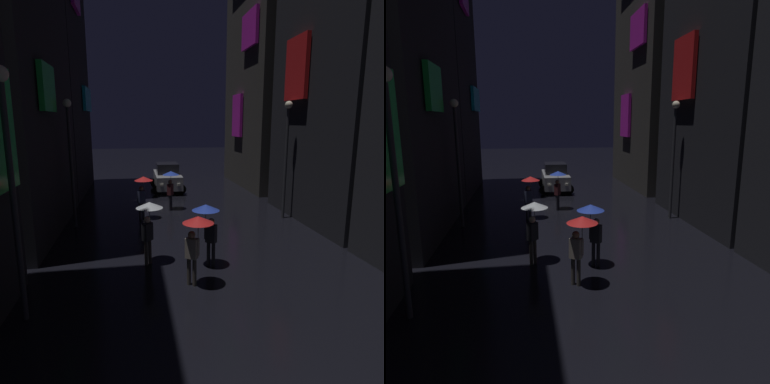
# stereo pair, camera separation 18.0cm
# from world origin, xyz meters

# --- Properties ---
(building_left_far) EXTENTS (4.25, 7.95, 22.36)m
(building_left_far) POSITION_xyz_m (-7.49, 21.97, 11.19)
(building_left_far) COLOR black
(building_left_far) RESTS_ON ground
(building_right_far) EXTENTS (4.25, 8.58, 23.73)m
(building_right_far) POSITION_xyz_m (7.49, 22.29, 11.87)
(building_right_far) COLOR #33302D
(building_right_far) RESTS_ON ground
(pedestrian_foreground_right_blue) EXTENTS (0.90, 0.90, 2.12)m
(pedestrian_foreground_right_blue) POSITION_xyz_m (0.03, 8.28, 1.67)
(pedestrian_foreground_right_blue) COLOR black
(pedestrian_foreground_right_blue) RESTS_ON ground
(pedestrian_midstreet_left_red) EXTENTS (0.90, 0.90, 2.12)m
(pedestrian_midstreet_left_red) POSITION_xyz_m (-1.88, 14.34, 1.67)
(pedestrian_midstreet_left_red) COLOR #2D2D38
(pedestrian_midstreet_left_red) RESTS_ON ground
(pedestrian_far_right_blue) EXTENTS (0.90, 0.90, 2.12)m
(pedestrian_far_right_blue) POSITION_xyz_m (-0.34, 15.93, 1.67)
(pedestrian_far_right_blue) COLOR #2D2D38
(pedestrian_far_right_blue) RESTS_ON ground
(pedestrian_foreground_left_clear) EXTENTS (0.90, 0.90, 2.12)m
(pedestrian_foreground_left_clear) POSITION_xyz_m (-1.84, 8.88, 1.67)
(pedestrian_foreground_left_clear) COLOR #38332D
(pedestrian_foreground_left_clear) RESTS_ON ground
(pedestrian_midstreet_centre_red) EXTENTS (0.90, 0.90, 2.12)m
(pedestrian_midstreet_centre_red) POSITION_xyz_m (-0.58, 6.99, 1.67)
(pedestrian_midstreet_centre_red) COLOR #38332D
(pedestrian_midstreet_centre_red) RESTS_ON ground
(car_distant) EXTENTS (2.27, 4.16, 1.92)m
(car_distant) POSITION_xyz_m (-0.01, 21.26, 0.93)
(car_distant) COLOR #99999E
(car_distant) RESTS_ON ground
(streetlamp_right_far) EXTENTS (0.36, 0.36, 5.69)m
(streetlamp_right_far) POSITION_xyz_m (5.00, 13.35, 3.54)
(streetlamp_right_far) COLOR #2D2D33
(streetlamp_right_far) RESTS_ON ground
(streetlamp_left_far) EXTENTS (0.36, 0.36, 5.70)m
(streetlamp_left_far) POSITION_xyz_m (-5.00, 13.54, 3.55)
(streetlamp_left_far) COLOR #2D2D33
(streetlamp_left_far) RESTS_ON ground
(streetlamp_left_near) EXTENTS (0.36, 0.36, 5.92)m
(streetlamp_left_near) POSITION_xyz_m (-5.00, 5.97, 3.67)
(streetlamp_left_near) COLOR #2D2D33
(streetlamp_left_near) RESTS_ON ground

